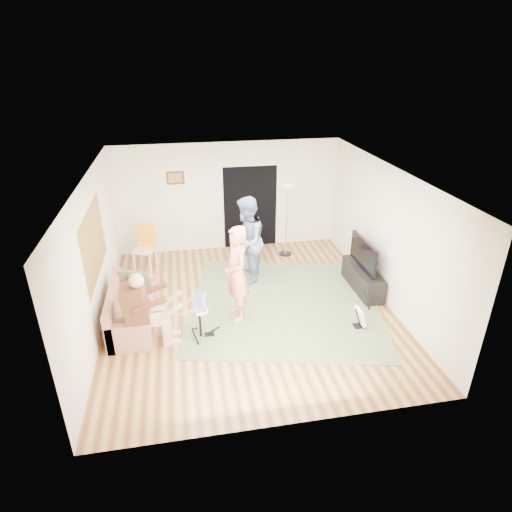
# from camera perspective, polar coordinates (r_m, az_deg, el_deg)

# --- Properties ---
(floor) EXTENTS (6.00, 6.00, 0.00)m
(floor) POSITION_cam_1_polar(r_m,az_deg,el_deg) (8.57, -0.96, -6.93)
(floor) COLOR brown
(floor) RESTS_ON ground
(walls) EXTENTS (5.50, 6.00, 2.70)m
(walls) POSITION_cam_1_polar(r_m,az_deg,el_deg) (7.92, -1.03, 1.32)
(walls) COLOR beige
(walls) RESTS_ON floor
(ceiling) EXTENTS (6.00, 6.00, 0.00)m
(ceiling) POSITION_cam_1_polar(r_m,az_deg,el_deg) (7.47, -1.11, 10.80)
(ceiling) COLOR white
(ceiling) RESTS_ON walls
(window_blinds) EXTENTS (0.00, 2.05, 2.05)m
(window_blinds) POSITION_cam_1_polar(r_m,az_deg,el_deg) (8.09, -20.83, 1.64)
(window_blinds) COLOR olive
(window_blinds) RESTS_ON walls
(doorway) EXTENTS (2.10, 0.00, 2.10)m
(doorway) POSITION_cam_1_polar(r_m,az_deg,el_deg) (10.86, -0.76, 6.51)
(doorway) COLOR black
(doorway) RESTS_ON walls
(picture_frame) EXTENTS (0.42, 0.03, 0.32)m
(picture_frame) POSITION_cam_1_polar(r_m,az_deg,el_deg) (10.47, -10.70, 10.20)
(picture_frame) COLOR #3F2314
(picture_frame) RESTS_ON walls
(area_rug) EXTENTS (4.44, 4.41, 0.02)m
(area_rug) POSITION_cam_1_polar(r_m,az_deg,el_deg) (8.72, 3.86, -6.31)
(area_rug) COLOR #53683F
(area_rug) RESTS_ON floor
(sofa) EXTENTS (0.76, 1.85, 0.75)m
(sofa) POSITION_cam_1_polar(r_m,az_deg,el_deg) (8.33, -16.63, -7.18)
(sofa) COLOR #9C694E
(sofa) RESTS_ON floor
(drummer) EXTENTS (0.88, 0.49, 1.36)m
(drummer) POSITION_cam_1_polar(r_m,az_deg,el_deg) (7.59, -14.18, -7.83)
(drummer) COLOR #5B3219
(drummer) RESTS_ON sofa
(drum_kit) EXTENTS (0.41, 0.73, 0.75)m
(drum_kit) POSITION_cam_1_polar(r_m,az_deg,el_deg) (7.67, -7.47, -8.61)
(drum_kit) COLOR black
(drum_kit) RESTS_ON floor
(singer) EXTENTS (0.56, 0.74, 1.85)m
(singer) POSITION_cam_1_polar(r_m,az_deg,el_deg) (7.86, -2.61, -2.40)
(singer) COLOR #FF886E
(singer) RESTS_ON floor
(microphone) EXTENTS (0.06, 0.06, 0.24)m
(microphone) POSITION_cam_1_polar(r_m,az_deg,el_deg) (7.68, -1.20, 0.73)
(microphone) COLOR black
(microphone) RESTS_ON singer
(guitarist) EXTENTS (0.96, 1.10, 1.92)m
(guitarist) POSITION_cam_1_polar(r_m,az_deg,el_deg) (9.11, -1.26, 2.01)
(guitarist) COLOR slate
(guitarist) RESTS_ON floor
(guitar_held) EXTENTS (0.28, 0.61, 0.26)m
(guitar_held) POSITION_cam_1_polar(r_m,az_deg,el_deg) (9.01, -0.02, 4.12)
(guitar_held) COLOR white
(guitar_held) RESTS_ON guitarist
(guitar_spare) EXTENTS (0.29, 0.26, 0.80)m
(guitar_spare) POSITION_cam_1_polar(r_m,az_deg,el_deg) (8.14, 13.80, -7.82)
(guitar_spare) COLOR black
(guitar_spare) RESTS_ON floor
(torchiere_lamp) EXTENTS (0.32, 0.32, 1.79)m
(torchiere_lamp) POSITION_cam_1_polar(r_m,az_deg,el_deg) (10.31, 4.14, 6.42)
(torchiere_lamp) COLOR black
(torchiere_lamp) RESTS_ON floor
(dining_chair) EXTENTS (0.56, 0.59, 1.05)m
(dining_chair) POSITION_cam_1_polar(r_m,az_deg,el_deg) (10.24, -14.59, 0.34)
(dining_chair) COLOR beige
(dining_chair) RESTS_ON floor
(tv_cabinet) EXTENTS (0.40, 1.40, 0.50)m
(tv_cabinet) POSITION_cam_1_polar(r_m,az_deg,el_deg) (9.36, 14.02, -2.99)
(tv_cabinet) COLOR black
(tv_cabinet) RESTS_ON floor
(television) EXTENTS (0.06, 1.18, 0.60)m
(television) POSITION_cam_1_polar(r_m,az_deg,el_deg) (9.07, 14.13, 0.31)
(television) COLOR black
(television) RESTS_ON tv_cabinet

